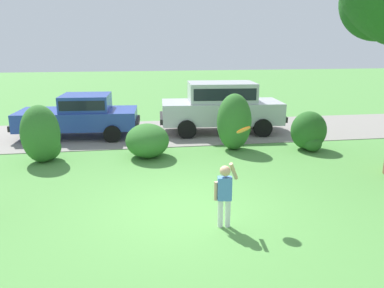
% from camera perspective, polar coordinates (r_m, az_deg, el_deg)
% --- Properties ---
extents(ground_plane, '(80.00, 80.00, 0.00)m').
position_cam_1_polar(ground_plane, '(8.04, -0.84, -9.72)').
color(ground_plane, '#518E42').
extents(driveway_strip, '(28.00, 4.40, 0.02)m').
position_cam_1_polar(driveway_strip, '(14.66, -4.75, 1.76)').
color(driveway_strip, gray).
rests_on(driveway_strip, ground).
extents(shrub_near_tree, '(1.09, 1.13, 1.67)m').
position_cam_1_polar(shrub_near_tree, '(11.72, -21.72, 1.00)').
color(shrub_near_tree, '#33702B').
rests_on(shrub_near_tree, ground).
extents(shrub_centre_left, '(1.31, 1.45, 1.01)m').
position_cam_1_polar(shrub_centre_left, '(11.48, -6.74, 0.52)').
color(shrub_centre_left, '#33702B').
rests_on(shrub_centre_left, ground).
extents(shrub_centre, '(1.11, 1.06, 1.82)m').
position_cam_1_polar(shrub_centre, '(12.20, 6.37, 3.33)').
color(shrub_centre, '#33702B').
rests_on(shrub_centre, ground).
extents(shrub_centre_right, '(1.15, 1.09, 1.25)m').
position_cam_1_polar(shrub_centre_right, '(12.74, 17.23, 1.74)').
color(shrub_centre_right, '#286023').
rests_on(shrub_centre_right, ground).
extents(parked_sedan, '(4.50, 2.30, 1.56)m').
position_cam_1_polar(parked_sedan, '(14.38, -16.44, 4.34)').
color(parked_sedan, '#28429E').
rests_on(parked_sedan, ground).
extents(parked_suv, '(4.81, 2.34, 1.92)m').
position_cam_1_polar(parked_suv, '(14.55, 4.44, 5.95)').
color(parked_suv, silver).
rests_on(parked_suv, ground).
extents(child_thrower, '(0.47, 0.23, 1.29)m').
position_cam_1_polar(child_thrower, '(7.05, 4.94, -7.09)').
color(child_thrower, white).
rests_on(child_thrower, ground).
extents(frisbee, '(0.31, 0.26, 0.23)m').
position_cam_1_polar(frisbee, '(7.36, 7.76, 2.13)').
color(frisbee, orange).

